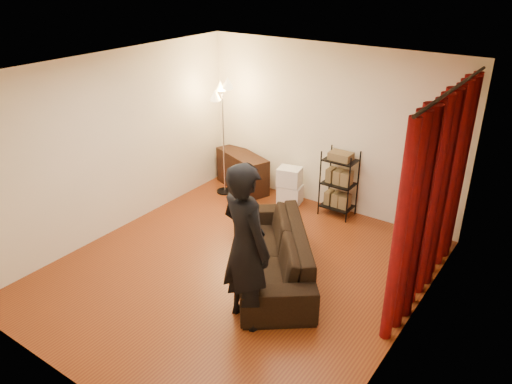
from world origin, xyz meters
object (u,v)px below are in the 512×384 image
Objects in this scene: wire_shelf at (339,184)px; media_cabinet at (242,171)px; sofa at (271,252)px; person at (246,246)px; floor_lamp at (224,140)px; storage_boxes at (290,185)px.

media_cabinet is at bearing -177.95° from wire_shelf.
wire_shelf is (1.90, 0.05, 0.22)m from media_cabinet.
sofa is 1.19m from person.
person is at bearing -47.75° from floor_lamp.
wire_shelf is at bearing 22.77° from media_cabinet.
person is at bearing -67.65° from storage_boxes.
floor_lamp reaches higher than person.
wire_shelf is at bearing 10.51° from floor_lamp.
media_cabinet is 1.76× the size of storage_boxes.
media_cabinet is at bearing -174.18° from sofa.
wire_shelf is (0.87, 0.08, 0.23)m from storage_boxes.
storage_boxes is (-1.20, 2.91, -0.67)m from person.
media_cabinet is at bearing -34.84° from person.
storage_boxes is 0.90m from wire_shelf.
sofa reaches higher than storage_boxes.
sofa is 2.06m from wire_shelf.
person is 3.22m from storage_boxes.
person reaches higher than storage_boxes.
storage_boxes is at bearing 19.54° from media_cabinet.
storage_boxes is (1.03, -0.03, -0.01)m from media_cabinet.
media_cabinet is 1.91m from wire_shelf.
storage_boxes is 0.32× the size of floor_lamp.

